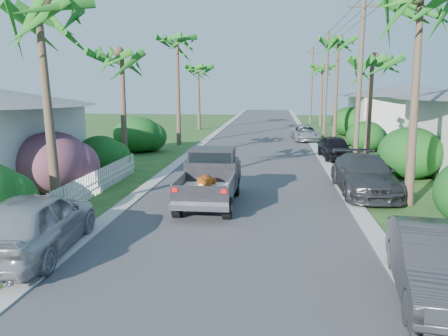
# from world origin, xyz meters

# --- Properties ---
(ground) EXTENTS (120.00, 120.00, 0.00)m
(ground) POSITION_xyz_m (0.00, 0.00, 0.00)
(ground) COLOR #22481B
(ground) RESTS_ON ground
(road) EXTENTS (8.00, 100.00, 0.02)m
(road) POSITION_xyz_m (0.00, 25.00, 0.01)
(road) COLOR #38383A
(road) RESTS_ON ground
(curb_left) EXTENTS (0.60, 100.00, 0.06)m
(curb_left) POSITION_xyz_m (-4.30, 25.00, 0.03)
(curb_left) COLOR #A5A39E
(curb_left) RESTS_ON ground
(curb_right) EXTENTS (0.60, 100.00, 0.06)m
(curb_right) POSITION_xyz_m (4.30, 25.00, 0.03)
(curb_right) COLOR #A5A39E
(curb_right) RESTS_ON ground
(pickup_truck) EXTENTS (1.98, 5.12, 2.06)m
(pickup_truck) POSITION_xyz_m (-1.13, 5.51, 1.01)
(pickup_truck) COLOR black
(pickup_truck) RESTS_ON ground
(parked_car_rn) EXTENTS (2.18, 4.69, 1.49)m
(parked_car_rn) POSITION_xyz_m (4.64, -1.77, 0.74)
(parked_car_rn) COLOR #28292C
(parked_car_rn) RESTS_ON ground
(parked_car_rm) EXTENTS (2.28, 5.41, 1.56)m
(parked_car_rm) POSITION_xyz_m (5.00, 7.57, 0.78)
(parked_car_rm) COLOR #2C2E31
(parked_car_rm) RESTS_ON ground
(parked_car_rf) EXTENTS (1.95, 4.21, 1.40)m
(parked_car_rf) POSITION_xyz_m (5.00, 16.51, 0.70)
(parked_car_rf) COLOR black
(parked_car_rf) RESTS_ON ground
(parked_car_rd) EXTENTS (2.27, 4.48, 1.21)m
(parked_car_rd) POSITION_xyz_m (3.83, 25.72, 0.61)
(parked_car_rd) COLOR #A3A6AA
(parked_car_rd) RESTS_ON ground
(parked_car_ln) EXTENTS (2.45, 5.14, 1.69)m
(parked_car_ln) POSITION_xyz_m (-5.00, -0.37, 0.85)
(parked_car_ln) COLOR #A3A5AA
(parked_car_ln) RESTS_ON ground
(palm_l_a) EXTENTS (4.40, 4.40, 8.20)m
(palm_l_a) POSITION_xyz_m (-6.20, 3.00, 6.93)
(palm_l_a) COLOR brown
(palm_l_a) RESTS_ON ground
(palm_l_b) EXTENTS (4.40, 4.40, 7.40)m
(palm_l_b) POSITION_xyz_m (-6.80, 12.00, 6.15)
(palm_l_b) COLOR brown
(palm_l_b) RESTS_ON ground
(palm_l_c) EXTENTS (4.40, 4.40, 9.20)m
(palm_l_c) POSITION_xyz_m (-6.00, 22.00, 7.91)
(palm_l_c) COLOR brown
(palm_l_c) RESTS_ON ground
(palm_l_d) EXTENTS (4.40, 4.40, 7.70)m
(palm_l_d) POSITION_xyz_m (-6.50, 34.00, 6.44)
(palm_l_d) COLOR brown
(palm_l_d) RESTS_ON ground
(palm_r_b) EXTENTS (4.40, 4.40, 7.20)m
(palm_r_b) POSITION_xyz_m (6.60, 15.00, 5.95)
(palm_r_b) COLOR brown
(palm_r_b) RESTS_ON ground
(palm_r_c) EXTENTS (4.40, 4.40, 9.40)m
(palm_r_c) POSITION_xyz_m (6.20, 26.00, 8.11)
(palm_r_c) COLOR brown
(palm_r_c) RESTS_ON ground
(palm_r_d) EXTENTS (4.40, 4.40, 8.00)m
(palm_r_d) POSITION_xyz_m (6.50, 40.00, 6.74)
(palm_r_d) COLOR brown
(palm_r_d) RESTS_ON ground
(shrub_l_b) EXTENTS (3.00, 3.30, 2.60)m
(shrub_l_b) POSITION_xyz_m (-7.80, 6.00, 1.30)
(shrub_l_b) COLOR #BA1A75
(shrub_l_b) RESTS_ON ground
(shrub_l_c) EXTENTS (2.40, 2.64, 2.00)m
(shrub_l_c) POSITION_xyz_m (-7.40, 10.00, 1.00)
(shrub_l_c) COLOR #154B19
(shrub_l_c) RESTS_ON ground
(shrub_l_d) EXTENTS (3.20, 3.52, 2.40)m
(shrub_l_d) POSITION_xyz_m (-8.00, 18.00, 1.20)
(shrub_l_d) COLOR #154B19
(shrub_l_d) RESTS_ON ground
(shrub_r_b) EXTENTS (3.00, 3.30, 2.50)m
(shrub_r_b) POSITION_xyz_m (7.80, 11.00, 1.25)
(shrub_r_b) COLOR #154B19
(shrub_r_b) RESTS_ON ground
(shrub_r_c) EXTENTS (2.60, 2.86, 2.10)m
(shrub_r_c) POSITION_xyz_m (7.50, 20.00, 1.05)
(shrub_r_c) COLOR #154B19
(shrub_r_c) RESTS_ON ground
(shrub_r_d) EXTENTS (3.20, 3.52, 2.60)m
(shrub_r_d) POSITION_xyz_m (8.00, 30.00, 1.30)
(shrub_r_d) COLOR #154B19
(shrub_r_d) RESTS_ON ground
(picket_fence) EXTENTS (0.10, 11.00, 1.00)m
(picket_fence) POSITION_xyz_m (-6.00, 5.50, 0.50)
(picket_fence) COLOR white
(picket_fence) RESTS_ON ground
(house_right_far) EXTENTS (9.00, 8.00, 4.60)m
(house_right_far) POSITION_xyz_m (13.00, 30.00, 2.12)
(house_right_far) COLOR silver
(house_right_far) RESTS_ON ground
(utility_pole_b) EXTENTS (1.60, 0.26, 9.00)m
(utility_pole_b) POSITION_xyz_m (5.60, 13.00, 4.60)
(utility_pole_b) COLOR brown
(utility_pole_b) RESTS_ON ground
(utility_pole_c) EXTENTS (1.60, 0.26, 9.00)m
(utility_pole_c) POSITION_xyz_m (5.60, 28.00, 4.60)
(utility_pole_c) COLOR brown
(utility_pole_c) RESTS_ON ground
(utility_pole_d) EXTENTS (1.60, 0.26, 9.00)m
(utility_pole_d) POSITION_xyz_m (5.60, 43.00, 4.60)
(utility_pole_d) COLOR brown
(utility_pole_d) RESTS_ON ground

